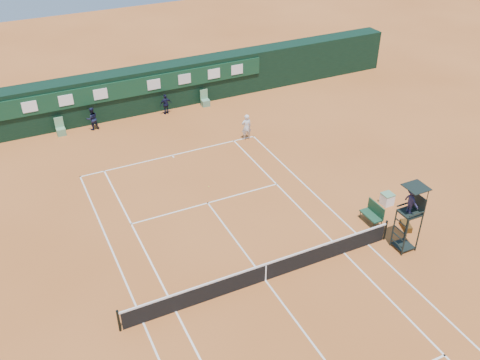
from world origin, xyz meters
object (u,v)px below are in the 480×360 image
(tennis_net, at_px, (266,272))
(player_bench, at_px, (373,212))
(cooler, at_px, (387,199))
(umpire_chair, at_px, (411,205))
(player, at_px, (246,127))

(tennis_net, height_order, player_bench, same)
(player_bench, relative_size, cooler, 1.86)
(tennis_net, relative_size, umpire_chair, 3.77)
(player, bearing_deg, player_bench, 104.70)
(player_bench, distance_m, player, 10.60)
(tennis_net, xyz_separation_m, player, (4.92, 11.77, 0.35))
(umpire_chair, distance_m, player_bench, 2.89)
(umpire_chair, bearing_deg, cooler, 63.19)
(umpire_chair, xyz_separation_m, player_bench, (-0.06, 2.21, -1.86))
(tennis_net, height_order, umpire_chair, umpire_chair)
(cooler, xyz_separation_m, player, (-3.44, 9.52, 0.53))
(umpire_chair, bearing_deg, player_bench, 91.57)
(tennis_net, distance_m, umpire_chair, 7.11)
(tennis_net, distance_m, player_bench, 6.85)
(player_bench, bearing_deg, player, 99.77)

